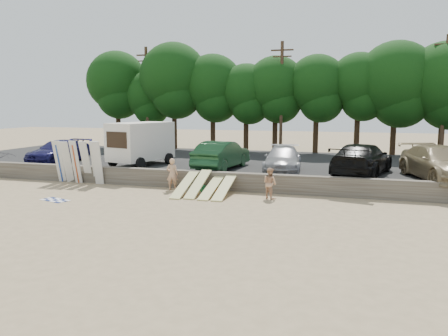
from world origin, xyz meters
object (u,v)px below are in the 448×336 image
(beachgoer_b, at_px, (270,183))
(cooler, at_px, (201,188))
(car_0, at_px, (58,151))
(car_3, at_px, (362,159))
(car_4, at_px, (440,163))
(car_2, at_px, (283,159))
(box_trailer, at_px, (141,141))
(beachgoer_a, at_px, (172,174))
(car_1, at_px, (222,155))

(beachgoer_b, height_order, cooler, beachgoer_b)
(beachgoer_b, bearing_deg, car_0, 18.83)
(car_3, height_order, cooler, car_3)
(car_3, distance_m, car_4, 3.97)
(car_2, relative_size, car_4, 0.83)
(car_3, relative_size, beachgoer_b, 3.93)
(box_trailer, height_order, beachgoer_b, box_trailer)
(beachgoer_a, bearing_deg, cooler, 177.52)
(car_0, bearing_deg, cooler, -13.08)
(car_3, bearing_deg, car_1, 13.86)
(car_0, height_order, beachgoer_a, car_0)
(car_2, relative_size, cooler, 13.55)
(car_1, distance_m, cooler, 4.05)
(car_0, relative_size, car_4, 0.84)
(beachgoer_a, bearing_deg, beachgoer_b, 163.24)
(car_2, bearing_deg, beachgoer_b, -94.99)
(beachgoer_a, bearing_deg, box_trailer, -55.16)
(car_0, distance_m, car_2, 15.69)
(beachgoer_b, bearing_deg, car_3, -98.35)
(car_0, bearing_deg, car_1, 4.85)
(box_trailer, relative_size, beachgoer_b, 3.09)
(car_2, relative_size, car_3, 0.84)
(beachgoer_b, bearing_deg, car_2, -54.28)
(car_2, height_order, car_3, car_3)
(car_0, distance_m, beachgoer_b, 16.41)
(box_trailer, distance_m, car_4, 17.84)
(car_2, xyz_separation_m, beachgoer_b, (0.07, -4.42, -0.67))
(box_trailer, distance_m, car_0, 6.33)
(box_trailer, height_order, car_2, box_trailer)
(car_3, bearing_deg, box_trailer, 13.81)
(box_trailer, distance_m, beachgoer_b, 10.71)
(box_trailer, relative_size, cooler, 12.67)
(car_1, xyz_separation_m, cooler, (-0.01, -3.80, -1.41))
(beachgoer_a, bearing_deg, car_1, -121.62)
(cooler, bearing_deg, car_2, 65.04)
(car_1, distance_m, beachgoer_b, 6.19)
(car_2, distance_m, beachgoer_b, 4.47)
(beachgoer_b, bearing_deg, car_4, -119.46)
(car_0, relative_size, car_3, 0.85)
(box_trailer, relative_size, car_0, 0.92)
(car_3, bearing_deg, car_2, 17.44)
(beachgoer_b, bearing_deg, car_1, -15.29)
(car_0, bearing_deg, beachgoer_b, -12.07)
(car_1, bearing_deg, cooler, 96.59)
(car_0, bearing_deg, beachgoer_a, -16.56)
(car_4, bearing_deg, car_3, 153.99)
(cooler, bearing_deg, box_trailer, 168.26)
(car_0, xyz_separation_m, car_4, (24.08, -0.49, 0.14))
(car_0, height_order, car_3, car_3)
(car_1, bearing_deg, car_4, -176.48)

